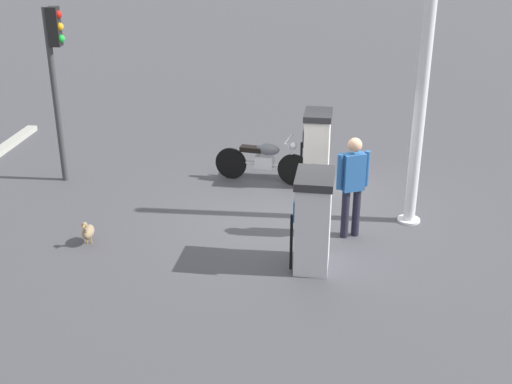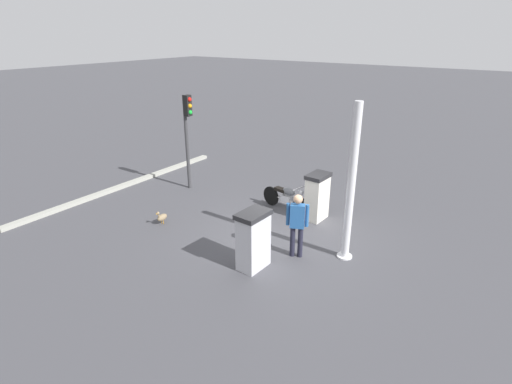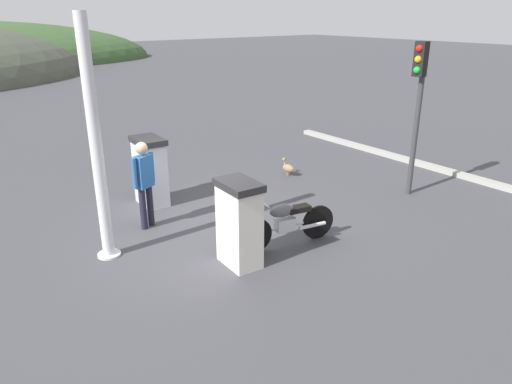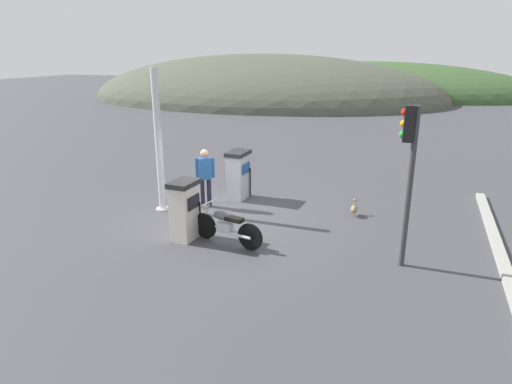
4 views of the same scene
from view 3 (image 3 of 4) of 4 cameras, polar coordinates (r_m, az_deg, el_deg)
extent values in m
plane|color=#424247|center=(9.58, -6.28, -4.02)|extent=(120.00, 120.00, 0.00)
cube|color=silver|center=(7.86, -2.00, -4.22)|extent=(0.51, 0.75, 1.36)
cube|color=black|center=(7.86, -0.46, -1.80)|extent=(0.05, 0.51, 0.32)
cube|color=#262628|center=(7.57, -2.07, 0.86)|extent=(0.56, 0.83, 0.12)
cylinder|color=black|center=(8.25, -1.09, -4.49)|extent=(0.05, 0.05, 0.88)
cube|color=silver|center=(10.60, -12.50, 2.10)|extent=(0.54, 0.80, 1.38)
cube|color=#1E478C|center=(10.60, -11.30, 3.93)|extent=(0.05, 0.54, 0.32)
cube|color=#262628|center=(10.39, -12.82, 6.03)|extent=(0.59, 0.88, 0.12)
cylinder|color=black|center=(10.97, -11.43, 1.69)|extent=(0.05, 0.05, 0.90)
cylinder|color=black|center=(8.36, -0.14, -5.26)|extent=(0.65, 0.17, 0.65)
cylinder|color=black|center=(8.96, 7.41, -3.59)|extent=(0.65, 0.17, 0.65)
cube|color=silver|center=(8.58, 3.50, -3.87)|extent=(0.39, 0.26, 0.24)
cylinder|color=silver|center=(8.62, 3.78, -4.11)|extent=(0.97, 0.23, 0.05)
ellipsoid|color=#595B60|center=(8.43, 3.12, -2.23)|extent=(0.51, 0.30, 0.24)
cube|color=black|center=(8.60, 5.10, -2.01)|extent=(0.47, 0.28, 0.10)
cylinder|color=silver|center=(8.25, 0.11, -3.33)|extent=(0.26, 0.09, 0.57)
cylinder|color=silver|center=(8.16, 0.61, -1.18)|extent=(0.14, 0.56, 0.04)
sphere|color=silver|center=(8.16, -0.02, -2.08)|extent=(0.16, 0.16, 0.14)
cylinder|color=silver|center=(8.76, 6.75, -4.01)|extent=(0.55, 0.17, 0.07)
cylinder|color=#1E1E2D|center=(9.48, -13.36, -1.97)|extent=(0.17, 0.17, 0.84)
cylinder|color=#1E1E2D|center=(9.62, -12.57, -1.57)|extent=(0.17, 0.17, 0.84)
cube|color=#265999|center=(9.30, -13.32, 2.41)|extent=(0.41, 0.33, 0.63)
cylinder|color=#265999|center=(9.13, -14.34, 2.17)|extent=(0.12, 0.12, 0.59)
cylinder|color=#265999|center=(9.46, -12.37, 2.99)|extent=(0.12, 0.12, 0.59)
sphere|color=tan|center=(9.17, -13.56, 5.13)|extent=(0.31, 0.31, 0.23)
ellipsoid|color=#847051|center=(12.34, 3.90, 2.86)|extent=(0.22, 0.39, 0.21)
cylinder|color=#847051|center=(12.41, 3.48, 3.27)|extent=(0.06, 0.06, 0.14)
sphere|color=#847051|center=(12.39, 3.40, 3.93)|extent=(0.10, 0.10, 0.09)
cone|color=orange|center=(12.43, 3.20, 3.97)|extent=(0.05, 0.07, 0.04)
cone|color=#847051|center=(12.22, 4.47, 2.81)|extent=(0.08, 0.08, 0.07)
cylinder|color=orange|center=(12.37, 3.77, 2.14)|extent=(0.02, 0.02, 0.10)
cylinder|color=orange|center=(12.42, 4.00, 2.21)|extent=(0.02, 0.02, 0.10)
cylinder|color=#38383A|center=(11.27, 18.69, 8.00)|extent=(0.13, 0.13, 3.42)
cube|color=black|center=(10.96, 19.12, 14.80)|extent=(0.22, 0.25, 0.72)
sphere|color=red|center=(10.85, 18.98, 15.95)|extent=(0.16, 0.16, 0.15)
sphere|color=orange|center=(10.87, 18.84, 14.80)|extent=(0.16, 0.16, 0.15)
sphere|color=green|center=(10.89, 18.71, 13.65)|extent=(0.16, 0.16, 0.15)
cylinder|color=silver|center=(8.09, -18.64, 5.45)|extent=(0.20, 0.20, 4.02)
cylinder|color=silver|center=(8.79, -17.15, -7.13)|extent=(0.40, 0.40, 0.04)
cube|color=#9E9E93|center=(14.06, 18.40, 3.44)|extent=(0.26, 8.93, 0.12)
camera|label=1|loc=(18.48, -26.32, 21.80)|focal=45.55mm
camera|label=2|loc=(16.26, -43.44, 20.85)|focal=28.10mm
camera|label=4|loc=(9.71, 73.31, 8.98)|focal=31.11mm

